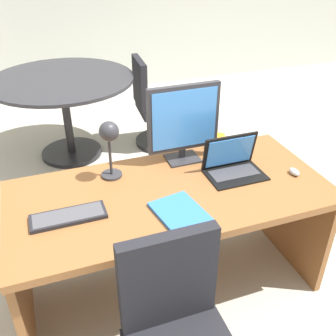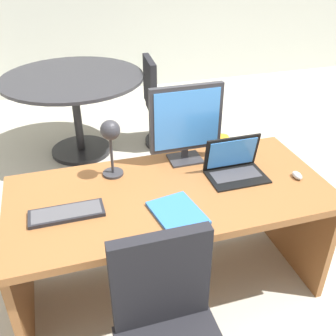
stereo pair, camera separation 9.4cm
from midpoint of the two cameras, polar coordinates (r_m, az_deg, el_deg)
The scene contains 11 objects.
ground at distance 3.79m, azimuth -5.72°, elevation -0.17°, with size 12.00×12.00×0.00m, color #B7B2A3.
desk at distance 2.31m, azimuth 1.13°, elevation -6.65°, with size 1.76×0.83×0.74m.
monitor at distance 2.33m, azimuth 3.81°, elevation 6.80°, with size 0.44×0.16×0.48m.
laptop at distance 2.32m, azimuth 10.67°, elevation 0.72°, with size 0.33×0.23×0.22m.
keyboard at distance 2.03m, azimuth -13.19°, elevation -6.42°, with size 0.37×0.14×0.02m.
mouse at distance 2.39m, azimuth 19.28°, elevation -1.02°, with size 0.04×0.08×0.03m.
desk_lamp at distance 2.17m, azimuth -7.08°, elevation 4.44°, with size 0.12×0.14×0.36m.
book at distance 1.99m, azimuth 2.73°, elevation -6.54°, with size 0.27×0.32×0.02m.
coffee_mug at distance 2.56m, azimuth 8.92°, elevation 3.57°, with size 0.11×0.08×0.10m.
meeting_table at distance 3.91m, azimuth -12.70°, elevation 10.18°, with size 1.33×1.33×0.80m.
meeting_chair_near at distance 4.08m, azimuth 0.28°, elevation 8.23°, with size 0.56×0.56×0.92m.
Camera 2 is at (-0.53, -1.70, 1.97)m, focal length 42.07 mm.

